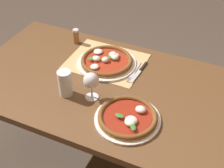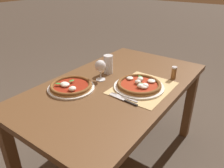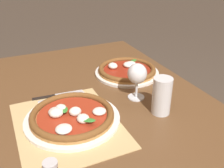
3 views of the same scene
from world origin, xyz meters
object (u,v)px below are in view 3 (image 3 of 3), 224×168
Objects in this scene: pizza_far at (127,70)px; wine_glass at (137,75)px; pizza_near at (72,116)px; pint_glass at (162,96)px; fork at (62,97)px; knife at (58,95)px.

wine_glass reaches higher than pizza_far.
pizza_near is 0.31m from wine_glass.
fork is (-0.26, -0.32, -0.06)m from pint_glass.
pizza_far is at bearing 106.56° from fork.
pizza_far reaches higher than fork.
knife is at bearing -179.76° from pizza_near.
pizza_far is 2.06× the size of wine_glass.
pizza_near is at bearing -52.44° from pizza_far.
wine_glass is 0.72× the size of knife.
pint_glass reaches higher than fork.
pizza_far is 2.20× the size of pint_glass.
pizza_near is at bearing -3.33° from fork.
wine_glass is at bearing 63.37° from knife.
knife is (-0.20, -0.00, -0.02)m from pizza_near.
pizza_near reaches higher than fork.
pizza_near is 0.47m from pizza_far.
pint_glass is 0.41m from fork.
pizza_near reaches higher than knife.
pint_glass is at bearing 48.92° from knife.
pizza_near is at bearing -79.62° from wine_glass.
pizza_far is at bearing 173.05° from pint_glass.
pint_glass is 0.72× the size of fork.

